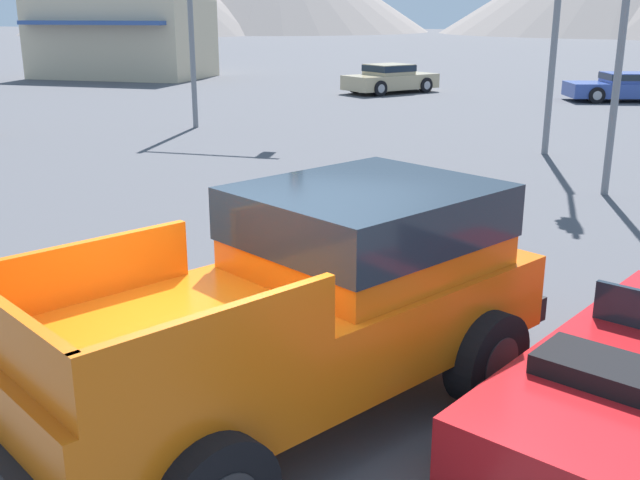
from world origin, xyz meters
The scene contains 5 objects.
ground_plane centered at (0.00, 0.00, 0.00)m, with size 320.00×320.00×0.00m, color #4C4C51.
orange_pickup_truck centered at (0.37, 0.48, 1.10)m, with size 4.25×5.29×1.94m.
parked_car_blue centered at (5.50, 27.15, 0.58)m, with size 4.83×2.88×1.12m.
parked_car_tan centered at (-4.16, 27.73, 0.63)m, with size 4.02×4.39×1.24m.
storefront_building centered at (-19.65, 31.87, 2.02)m, with size 8.93×5.92×4.03m.
Camera 1 is at (2.06, -5.30, 3.41)m, focal length 42.00 mm.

